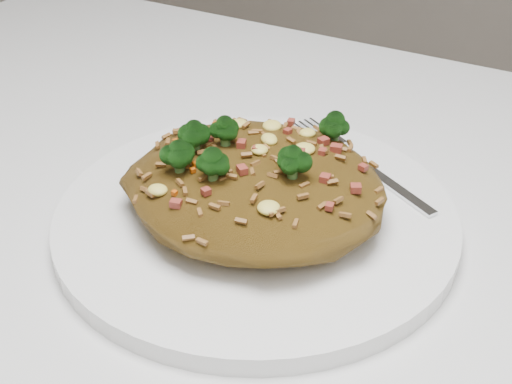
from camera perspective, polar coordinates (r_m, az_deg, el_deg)
plate at (r=0.51m, az=-0.00°, el=-2.08°), size 0.28×0.28×0.01m
fried_rice at (r=0.49m, az=-0.04°, el=1.35°), size 0.18×0.17×0.06m
fork at (r=0.55m, az=8.88°, el=1.94°), size 0.15×0.09×0.00m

